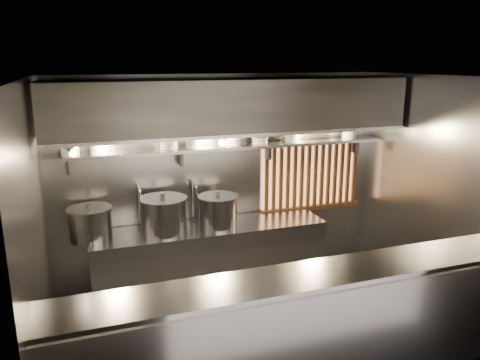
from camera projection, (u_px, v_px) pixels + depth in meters
floor at (264, 331)px, 5.27m from camera, size 4.50×4.50×0.00m
ceiling at (267, 78)px, 4.58m from camera, size 4.50×4.50×0.00m
wall_back at (223, 180)px, 6.30m from camera, size 4.50×0.00×4.50m
wall_left at (34, 239)px, 4.21m from camera, size 0.00×3.00×3.00m
wall_right at (438, 194)px, 5.64m from camera, size 0.00×3.00×3.00m
serving_counter at (304, 332)px, 4.26m from camera, size 4.50×0.56×1.13m
cooking_bench at (210, 259)px, 6.10m from camera, size 3.00×0.70×0.90m
bowl_shelf at (227, 147)px, 6.01m from camera, size 4.40×0.34×0.04m
exhaust_hood at (232, 106)px, 5.68m from camera, size 4.40×0.81×0.65m
wood_screen at (311, 175)px, 6.67m from camera, size 1.56×0.09×1.04m
faucet_left at (139, 197)px, 5.83m from camera, size 0.04×0.30×0.50m
faucet_right at (193, 192)px, 6.06m from camera, size 0.04×0.30×0.50m
heat_lamp at (69, 148)px, 4.93m from camera, size 0.25×0.35×0.20m
pendant_bulb at (222, 143)px, 5.85m from camera, size 0.09×0.09×0.19m
stock_pot_left at (90, 223)px, 5.52m from camera, size 0.65×0.65×0.43m
stock_pot_mid at (164, 215)px, 5.72m from camera, size 0.67×0.67×0.49m
stock_pot_right at (218, 211)px, 5.93m from camera, size 0.67×0.67×0.45m
bowl_stack_0 at (70, 150)px, 5.39m from camera, size 0.22×0.22×0.13m
bowl_stack_1 at (99, 148)px, 5.49m from camera, size 0.22×0.22×0.13m
bowl_stack_2 at (169, 142)px, 5.75m from camera, size 0.23×0.23×0.17m
bowl_stack_3 at (193, 141)px, 5.85m from camera, size 0.21×0.21×0.17m
bowl_stack_4 at (233, 140)px, 6.02m from camera, size 0.21×0.21×0.13m
bowl_stack_5 at (260, 140)px, 6.14m from camera, size 0.23×0.23×0.09m
bowl_stack_6 at (291, 137)px, 6.28m from camera, size 0.24×0.24×0.13m
bowl_stack_7 at (349, 134)px, 6.57m from camera, size 0.21×0.21×0.13m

